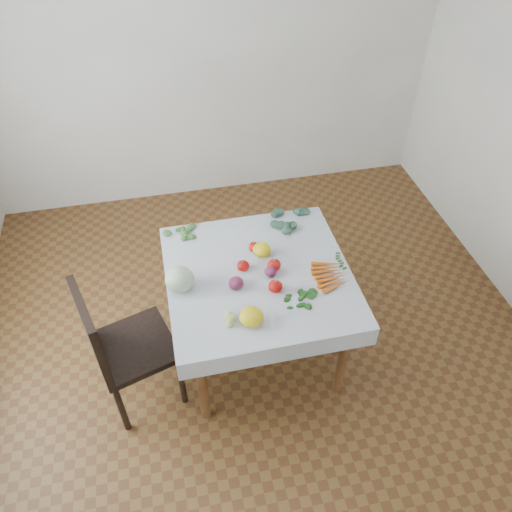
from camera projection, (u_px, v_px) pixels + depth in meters
The scene contains 19 objects.
ground at pixel (258, 347), 3.58m from camera, with size 4.00×4.00×0.00m, color brown.
back_wall at pixel (206, 52), 4.07m from camera, with size 4.00×0.04×2.70m, color white.
table at pixel (259, 285), 3.13m from camera, with size 1.00×1.00×0.75m.
tablecloth at pixel (259, 274), 3.06m from camera, with size 1.12×1.12×0.01m, color silver.
chair at pixel (117, 344), 2.90m from camera, with size 0.56×0.56×1.00m.
cabbage at pixel (180, 279), 2.92m from camera, with size 0.17×0.17×0.15m, color #ADC2A2.
tomato_a at pixel (274, 265), 3.07m from camera, with size 0.08×0.08×0.07m, color #BA0F0C.
tomato_b at pixel (254, 247), 3.19m from camera, with size 0.07×0.07×0.06m, color #BA0F0C.
tomato_c at pixel (243, 266), 3.06m from camera, with size 0.08×0.08×0.07m, color #BA0F0C.
tomato_d at pixel (275, 286), 2.93m from camera, with size 0.09×0.09×0.08m, color #BA0F0C.
heirloom_back at pixel (262, 250), 3.16m from camera, with size 0.12×0.12×0.08m, color yellow.
heirloom_front at pixel (251, 317), 2.75m from camera, with size 0.14×0.14×0.10m, color yellow.
onion_a at pixel (271, 272), 3.03m from camera, with size 0.08×0.08×0.06m, color #5F1B3D.
onion_b at pixel (236, 283), 2.95m from camera, with size 0.09×0.09×0.08m, color #5F1B3D.
tomatillo_cluster at pixel (225, 321), 2.77m from camera, with size 0.11×0.10×0.04m.
carrot_bunch at pixel (331, 275), 3.03m from camera, with size 0.20×0.27×0.03m.
kale_bunch at pixel (291, 220), 3.41m from camera, with size 0.28×0.27×0.04m.
basil_bunch at pixel (305, 298), 2.91m from camera, with size 0.23×0.17×0.01m.
dill_bunch at pixel (181, 233), 3.32m from camera, with size 0.20×0.15×0.02m.
Camera 1 is at (-0.48, -2.10, 2.94)m, focal length 35.00 mm.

